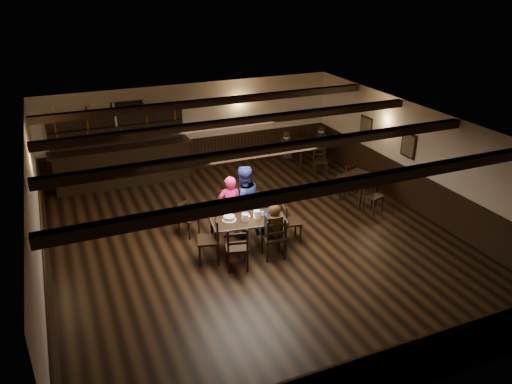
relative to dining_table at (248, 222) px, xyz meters
name	(u,v)px	position (x,y,z in m)	size (l,w,h in m)	color
ground	(257,242)	(0.31, 0.20, -0.68)	(10.00, 10.00, 0.00)	black
room_shell	(257,171)	(0.32, 0.23, 1.07)	(9.02, 10.02, 2.71)	beige
dining_table	(248,222)	(0.00, 0.00, 0.00)	(1.72, 1.03, 0.75)	black
chair_near_left	(237,246)	(-0.53, -0.69, -0.10)	(0.55, 0.53, 0.98)	black
chair_near_right	(275,236)	(0.36, -0.61, -0.11)	(0.50, 0.48, 0.97)	black
chair_end_left	(212,236)	(-0.89, -0.15, -0.08)	(0.56, 0.58, 1.02)	black
chair_end_right	(288,219)	(0.97, 0.00, -0.12)	(0.48, 0.50, 0.95)	black
chair_far_pushed	(186,215)	(-1.08, 1.22, -0.17)	(0.55, 0.55, 0.86)	black
woman_pink	(230,207)	(-0.16, 0.71, 0.08)	(0.55, 0.36, 1.52)	#FF2096
man_blue	(243,201)	(0.15, 0.66, 0.19)	(0.84, 0.66, 1.73)	navy
seated_person	(274,223)	(0.37, -0.54, 0.17)	(0.35, 0.53, 0.86)	black
cake	(229,218)	(-0.40, 0.12, 0.12)	(0.31, 0.31, 0.10)	white
plate_stack_a	(245,217)	(-0.08, -0.02, 0.15)	(0.16, 0.16, 0.15)	white
plate_stack_b	(257,214)	(0.20, -0.02, 0.17)	(0.15, 0.15, 0.18)	white
tea_light	(249,217)	(0.04, 0.06, 0.10)	(0.05, 0.05, 0.06)	#A5A8AD
salt_shaker	(266,216)	(0.37, -0.12, 0.12)	(0.04, 0.04, 0.09)	silver
pepper_shaker	(269,217)	(0.43, -0.18, 0.13)	(0.04, 0.04, 0.10)	#A5A8AD
drink_glass	(263,213)	(0.37, 0.05, 0.12)	(0.06, 0.06, 0.09)	silver
menu_red	(271,217)	(0.49, -0.13, 0.08)	(0.28, 0.20, 0.00)	maroon
menu_blue	(270,213)	(0.55, 0.08, 0.08)	(0.27, 0.19, 0.00)	#0D1345
bar_counter	(122,160)	(-1.92, 4.91, 0.05)	(3.99, 0.70, 2.20)	black
back_table_a	(359,179)	(3.67, 1.16, -0.02)	(1.04, 1.04, 0.75)	black
back_table_b	(310,148)	(3.67, 3.89, -0.02)	(1.05, 1.05, 0.75)	black
bg_patron_left	(286,144)	(2.88, 3.95, 0.19)	(0.27, 0.41, 0.79)	black
bg_patron_right	(321,138)	(4.18, 4.12, 0.18)	(0.30, 0.41, 0.77)	black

